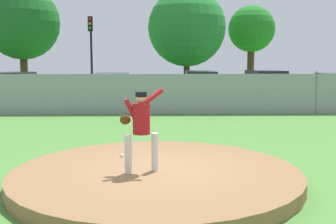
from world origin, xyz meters
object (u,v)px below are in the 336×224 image
at_px(parked_car_silver, 265,87).
at_px(parked_car_teal, 112,89).
at_px(parked_car_white, 201,88).
at_px(traffic_cone_orange, 145,99).
at_px(pitcher_youth, 141,123).
at_px(parked_car_charcoal, 13,89).
at_px(traffic_light_near, 91,42).
at_px(baseball, 122,155).

relative_size(parked_car_silver, parked_car_teal, 0.95).
xyz_separation_m(parked_car_white, parked_car_silver, (3.52, 0.06, 0.01)).
bearing_deg(parked_car_teal, traffic_cone_orange, 7.03).
distance_m(parked_car_white, traffic_cone_orange, 3.08).
xyz_separation_m(parked_car_silver, parked_car_teal, (-8.25, -0.50, -0.04)).
xyz_separation_m(pitcher_youth, parked_car_white, (2.59, 14.77, -0.35)).
bearing_deg(parked_car_teal, pitcher_youth, -81.51).
distance_m(parked_car_white, parked_car_charcoal, 9.94).
bearing_deg(parked_car_charcoal, parked_car_white, 1.99).
distance_m(pitcher_youth, parked_car_teal, 14.49).
height_order(parked_car_silver, parked_car_teal, parked_car_silver).
height_order(parked_car_white, parked_car_charcoal, parked_car_white).
distance_m(pitcher_youth, traffic_light_near, 19.45).
bearing_deg(parked_car_charcoal, parked_car_silver, 1.74).
bearing_deg(traffic_cone_orange, parked_car_white, 4.32).
distance_m(baseball, parked_car_teal, 13.22).
relative_size(parked_car_charcoal, parked_car_teal, 0.97).
height_order(traffic_cone_orange, traffic_light_near, traffic_light_near).
bearing_deg(pitcher_youth, parked_car_white, 80.05).
bearing_deg(pitcher_youth, parked_car_teal, 98.49).
relative_size(baseball, parked_car_white, 0.02).
bearing_deg(parked_car_silver, parked_car_white, -178.97).
bearing_deg(traffic_cone_orange, pitcher_youth, -88.32).
height_order(pitcher_youth, traffic_cone_orange, pitcher_youth).
height_order(pitcher_youth, parked_car_white, pitcher_youth).
bearing_deg(parked_car_white, parked_car_silver, 1.03).
bearing_deg(parked_car_white, baseball, -102.73).
relative_size(parked_car_teal, traffic_light_near, 0.96).
distance_m(parked_car_white, traffic_light_near, 8.15).
xyz_separation_m(parked_car_charcoal, traffic_light_near, (3.42, 4.50, 2.60)).
xyz_separation_m(baseball, traffic_cone_orange, (0.04, 13.32, -0.03)).
xyz_separation_m(parked_car_white, parked_car_charcoal, (-9.93, -0.35, -0.02)).
bearing_deg(parked_car_charcoal, baseball, -62.50).
bearing_deg(parked_car_silver, parked_car_teal, -176.51).
height_order(baseball, traffic_cone_orange, traffic_cone_orange).
relative_size(parked_car_teal, traffic_cone_orange, 8.72).
height_order(baseball, parked_car_charcoal, parked_car_charcoal).
bearing_deg(traffic_light_near, parked_car_silver, -22.16).
relative_size(parked_car_white, parked_car_silver, 1.04).
height_order(pitcher_youth, parked_car_teal, pitcher_youth).
bearing_deg(traffic_light_near, parked_car_charcoal, -127.22).
relative_size(parked_car_white, parked_car_teal, 0.99).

